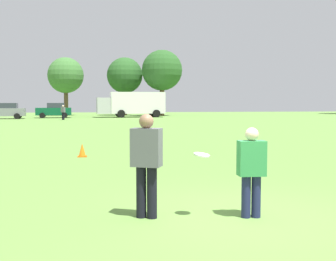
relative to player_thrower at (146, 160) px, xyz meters
The scene contains 12 objects.
ground_plane 1.82m from the player_thrower, ahead, with size 144.56×144.56×0.00m, color #608C3D.
player_thrower is the anchor object (origin of this frame).
player_defender 1.76m from the player_thrower, ahead, with size 0.46×0.28×1.51m.
frisbee 0.92m from the player_thrower, ahead, with size 0.27×0.27×0.09m.
traffic_cone 8.26m from the player_thrower, 100.27° to the left, with size 0.32×0.32×0.48m.
parked_car_mid_left 44.85m from the player_thrower, 105.21° to the left, with size 4.32×2.44×1.82m.
parked_car_center 46.14m from the player_thrower, 98.36° to the left, with size 4.32×2.44×1.82m.
box_truck 46.36m from the player_thrower, 86.42° to the left, with size 8.65×3.39×3.18m.
bystander_sideline_watcher 39.75m from the player_thrower, 97.31° to the left, with size 0.50×0.47×1.61m.
tree_west_oak 55.11m from the player_thrower, 96.33° to the left, with size 5.10×5.10×8.29m.
tree_west_maple 53.80m from the player_thrower, 87.52° to the left, with size 5.11×5.11×8.31m.
tree_center_elm 51.66m from the player_thrower, 81.79° to the left, with size 5.62×5.62×9.14m.
Camera 1 is at (-2.20, -6.60, 1.94)m, focal length 44.60 mm.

